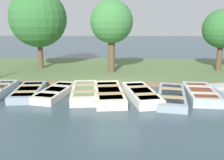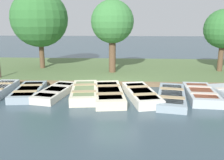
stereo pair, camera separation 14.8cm
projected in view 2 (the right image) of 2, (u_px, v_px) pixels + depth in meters
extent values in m
plane|color=#384C56|center=(115.00, 90.00, 12.77)|extent=(80.00, 80.00, 0.00)
cube|color=#567042|center=(118.00, 69.00, 17.60)|extent=(8.00, 24.00, 0.20)
cube|color=brown|center=(116.00, 81.00, 14.12)|extent=(1.59, 20.33, 0.19)
cube|color=tan|center=(3.00, 83.00, 12.44)|extent=(0.30, 0.90, 0.03)
cube|color=#8C9EA8|center=(29.00, 91.00, 11.89)|extent=(3.04, 1.48, 0.32)
cube|color=#6B7F51|center=(28.00, 88.00, 11.85)|extent=(2.49, 1.16, 0.03)
cube|color=tan|center=(25.00, 91.00, 11.31)|extent=(0.41, 1.10, 0.03)
cube|color=tan|center=(31.00, 85.00, 12.39)|extent=(0.41, 1.10, 0.03)
cube|color=beige|center=(55.00, 92.00, 11.78)|extent=(3.11, 1.59, 0.32)
cube|color=#994C33|center=(55.00, 89.00, 11.74)|extent=(2.55, 1.26, 0.03)
cube|color=beige|center=(49.00, 92.00, 11.20)|extent=(0.47, 1.00, 0.03)
cube|color=beige|center=(60.00, 86.00, 12.26)|extent=(0.47, 1.00, 0.03)
cube|color=beige|center=(84.00, 92.00, 11.65)|extent=(3.20, 1.53, 0.40)
cube|color=#6B7F51|center=(84.00, 88.00, 11.61)|extent=(2.62, 1.21, 0.03)
cube|color=tan|center=(84.00, 91.00, 11.03)|extent=(0.44, 1.09, 0.03)
cube|color=tan|center=(85.00, 84.00, 12.17)|extent=(0.44, 1.09, 0.03)
cube|color=beige|center=(109.00, 94.00, 11.43)|extent=(3.56, 1.69, 0.39)
cube|color=teal|center=(109.00, 90.00, 11.38)|extent=(2.92, 1.34, 0.03)
cube|color=tan|center=(110.00, 94.00, 10.75)|extent=(0.49, 1.18, 0.03)
cube|color=tan|center=(108.00, 86.00, 12.01)|extent=(0.49, 1.18, 0.03)
cube|color=silver|center=(141.00, 94.00, 11.32)|extent=(3.38, 1.76, 0.38)
cube|color=teal|center=(141.00, 91.00, 11.28)|extent=(2.76, 1.40, 0.03)
cube|color=tan|center=(145.00, 94.00, 10.69)|extent=(0.53, 1.06, 0.03)
cube|color=tan|center=(138.00, 87.00, 11.86)|extent=(0.53, 1.06, 0.03)
cube|color=#8C9EA8|center=(172.00, 96.00, 11.17)|extent=(3.71, 1.77, 0.31)
cube|color=#6B7F51|center=(172.00, 93.00, 11.13)|extent=(3.04, 1.41, 0.02)
cube|color=tan|center=(172.00, 97.00, 10.49)|extent=(0.54, 1.12, 0.03)
cube|color=tan|center=(172.00, 89.00, 11.77)|extent=(0.54, 1.12, 0.03)
cube|color=#B2BCC1|center=(201.00, 94.00, 11.40)|extent=(3.05, 1.46, 0.38)
cube|color=#994C33|center=(201.00, 90.00, 11.36)|extent=(2.50, 1.15, 0.03)
cube|color=beige|center=(204.00, 93.00, 10.81)|extent=(0.38, 1.16, 0.03)
cube|color=beige|center=(199.00, 86.00, 11.89)|extent=(0.38, 1.16, 0.03)
cylinder|color=#47382D|center=(0.00, 71.00, 14.48)|extent=(0.13, 0.13, 1.10)
cylinder|color=brown|center=(42.00, 53.00, 17.13)|extent=(0.33, 0.33, 2.50)
sphere|color=#337033|center=(39.00, 19.00, 16.58)|extent=(3.77, 3.77, 3.77)
cylinder|color=brown|center=(112.00, 55.00, 15.77)|extent=(0.43, 0.43, 2.63)
sphere|color=#3D7F3D|center=(112.00, 22.00, 15.28)|extent=(2.64, 2.64, 2.64)
cylinder|color=brown|center=(221.00, 57.00, 16.13)|extent=(0.33, 0.33, 2.24)
sphere|color=#337033|center=(224.00, 29.00, 15.70)|extent=(2.46, 2.46, 2.46)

